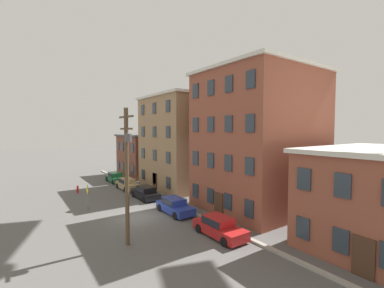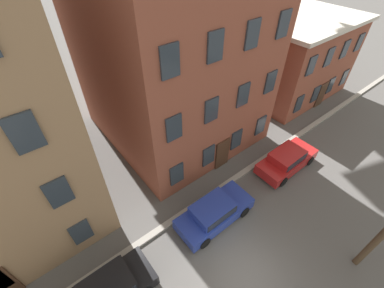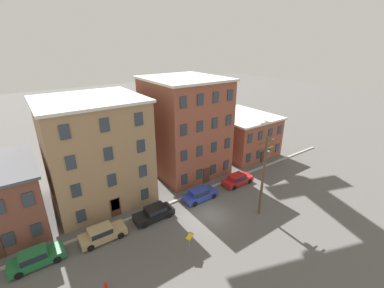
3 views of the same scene
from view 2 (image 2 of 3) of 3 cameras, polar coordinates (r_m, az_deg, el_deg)
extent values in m
plane|color=#565451|center=(13.84, 11.60, -26.98)|extent=(200.00, 200.00, 0.00)
cube|color=#9E998E|center=(15.14, -1.25, -14.74)|extent=(56.00, 0.36, 0.16)
cube|color=#2D3842|center=(13.86, -23.38, -17.53)|extent=(0.90, 0.10, 1.40)
cube|color=#2D3842|center=(11.52, -27.49, -9.58)|extent=(0.90, 0.10, 1.40)
cube|color=#2D3842|center=(9.59, -33.17, 2.05)|extent=(0.90, 0.10, 1.40)
cube|color=#472D1E|center=(14.72, -36.78, -24.02)|extent=(1.10, 0.10, 2.20)
cube|color=brown|center=(17.22, -4.82, 21.56)|extent=(9.65, 10.54, 13.44)
cube|color=#2D3842|center=(14.72, -3.40, -6.72)|extent=(0.90, 0.10, 1.40)
cube|color=#2D3842|center=(12.39, -4.02, 3.53)|extent=(0.90, 0.10, 1.40)
cube|color=#2D3842|center=(10.62, -4.92, 17.80)|extent=(0.90, 0.10, 1.40)
cube|color=#2D3842|center=(15.76, 3.72, -2.60)|extent=(0.90, 0.10, 1.40)
cube|color=#2D3842|center=(13.60, 4.35, 7.48)|extent=(0.90, 0.10, 1.40)
cube|color=#2D3842|center=(12.01, 5.22, 20.76)|extent=(0.90, 0.10, 1.40)
cube|color=#2D3842|center=(17.07, 9.82, 0.99)|extent=(0.90, 0.10, 1.40)
cube|color=#2D3842|center=(15.10, 11.31, 10.61)|extent=(0.90, 0.10, 1.40)
cube|color=#2D3842|center=(13.69, 13.32, 22.63)|extent=(0.90, 0.10, 1.40)
cube|color=#2D3842|center=(18.61, 14.99, 4.02)|extent=(0.90, 0.10, 1.40)
cube|color=#2D3842|center=(16.82, 17.04, 13.03)|extent=(0.90, 0.10, 1.40)
cube|color=#2D3842|center=(15.56, 19.70, 23.79)|extent=(0.90, 0.10, 1.40)
cube|color=#472D1E|center=(16.78, 6.74, -2.18)|extent=(1.10, 0.10, 2.20)
cube|color=brown|center=(26.52, 17.82, 19.17)|extent=(9.30, 10.98, 6.34)
cube|color=silver|center=(25.51, 19.53, 25.96)|extent=(9.80, 11.48, 0.30)
cube|color=#2D3842|center=(22.01, 22.66, 8.24)|extent=(0.90, 0.10, 1.40)
cube|color=#2D3842|center=(20.58, 25.03, 15.51)|extent=(0.90, 0.10, 1.40)
cube|color=#2D3842|center=(23.86, 25.75, 9.96)|extent=(0.90, 0.10, 1.40)
cube|color=#2D3842|center=(22.55, 28.21, 16.68)|extent=(0.90, 0.10, 1.40)
cube|color=#2D3842|center=(25.79, 28.41, 11.40)|extent=(0.90, 0.10, 1.40)
cube|color=#2D3842|center=(24.58, 30.90, 17.63)|extent=(0.90, 0.10, 1.40)
cube|color=#2D3842|center=(27.78, 30.72, 12.62)|extent=(0.90, 0.10, 1.40)
cube|color=#2D3842|center=(26.66, 33.19, 18.40)|extent=(0.90, 0.10, 1.40)
cube|color=#472D1E|center=(25.04, 26.78, 9.78)|extent=(1.10, 0.10, 2.20)
cube|color=black|center=(12.76, -18.58, -28.03)|extent=(2.20, 1.51, 0.55)
cube|color=#1E232D|center=(12.76, -18.58, -28.03)|extent=(2.02, 1.58, 0.48)
cylinder|color=black|center=(13.89, -14.31, -23.95)|extent=(0.66, 0.22, 0.66)
cube|color=#233899|center=(14.58, 5.07, -15.11)|extent=(4.40, 1.80, 0.70)
cube|color=#233899|center=(13.98, 4.61, -14.17)|extent=(2.20, 1.51, 0.55)
cube|color=#1E232D|center=(13.98, 4.61, -14.17)|extent=(2.02, 1.58, 0.48)
cylinder|color=black|center=(15.70, 6.89, -10.63)|extent=(0.66, 0.22, 0.66)
cylinder|color=black|center=(15.11, 11.47, -14.53)|extent=(0.66, 0.22, 0.66)
cylinder|color=black|center=(14.58, -1.72, -16.37)|extent=(0.66, 0.22, 0.66)
cylinder|color=black|center=(13.94, 2.81, -21.03)|extent=(0.66, 0.22, 0.66)
cube|color=#B21E1E|center=(18.12, 20.28, -3.57)|extent=(4.40, 1.80, 0.70)
cube|color=#B21E1E|center=(17.56, 20.38, -2.44)|extent=(2.20, 1.51, 0.55)
cube|color=#1E232D|center=(17.56, 20.38, -2.44)|extent=(2.02, 1.58, 0.48)
cylinder|color=black|center=(19.51, 20.64, -0.65)|extent=(0.66, 0.22, 0.66)
cylinder|color=black|center=(19.04, 24.67, -3.36)|extent=(0.66, 0.22, 0.66)
cylinder|color=black|center=(17.60, 15.22, -4.67)|extent=(0.66, 0.22, 0.66)
cylinder|color=black|center=(17.07, 19.56, -7.84)|extent=(0.66, 0.22, 0.66)
camera|label=1|loc=(27.63, 65.54, 7.68)|focal=24.00mm
camera|label=3|loc=(20.15, 174.13, -26.33)|focal=24.00mm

